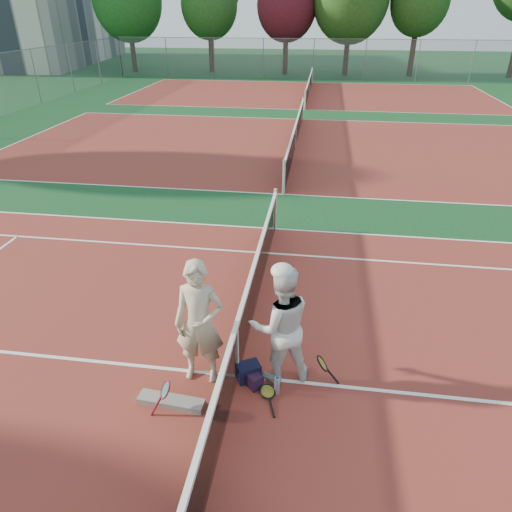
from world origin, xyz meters
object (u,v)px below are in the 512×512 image
(sports_bag_purple, at_px, (253,379))
(racket_spare, at_px, (267,392))
(water_bottle, at_px, (277,385))
(sports_bag_navy, at_px, (248,372))
(player_a, at_px, (199,323))
(player_b, at_px, (281,325))
(racket_red, at_px, (166,397))
(racket_black_held, at_px, (322,370))
(net_main, at_px, (237,351))

(sports_bag_purple, bearing_deg, racket_spare, -32.87)
(water_bottle, bearing_deg, sports_bag_navy, 153.00)
(player_a, height_order, sports_bag_purple, player_a)
(player_b, distance_m, racket_red, 1.92)
(racket_red, height_order, sports_bag_navy, racket_red)
(racket_black_held, distance_m, sports_bag_purple, 1.04)
(player_b, bearing_deg, player_a, -10.05)
(sports_bag_purple, bearing_deg, player_a, 173.09)
(player_a, relative_size, sports_bag_navy, 5.71)
(racket_spare, bearing_deg, player_b, -35.84)
(net_main, xyz_separation_m, racket_spare, (0.51, -0.31, -0.47))
(net_main, relative_size, racket_black_held, 21.68)
(player_b, relative_size, racket_red, 3.62)
(net_main, bearing_deg, water_bottle, -22.35)
(sports_bag_navy, bearing_deg, racket_spare, -40.27)
(racket_red, bearing_deg, racket_black_held, -5.03)
(racket_spare, bearing_deg, water_bottle, -91.31)
(racket_black_held, bearing_deg, player_a, -2.81)
(net_main, bearing_deg, racket_black_held, 1.57)
(racket_spare, bearing_deg, racket_black_held, -85.00)
(net_main, distance_m, player_a, 0.74)
(sports_bag_navy, height_order, sports_bag_purple, sports_bag_navy)
(player_a, height_order, racket_spare, player_a)
(racket_black_held, xyz_separation_m, water_bottle, (-0.65, -0.30, -0.10))
(racket_black_held, relative_size, water_bottle, 1.69)
(racket_spare, bearing_deg, player_a, 57.92)
(racket_red, relative_size, sports_bag_purple, 1.89)
(player_a, bearing_deg, sports_bag_navy, 1.20)
(sports_bag_purple, distance_m, water_bottle, 0.39)
(sports_bag_navy, bearing_deg, player_b, 17.64)
(racket_red, relative_size, sports_bag_navy, 1.50)
(player_b, distance_m, racket_black_held, 0.97)
(net_main, distance_m, racket_red, 1.23)
(racket_red, distance_m, racket_spare, 1.49)
(racket_black_held, relative_size, sports_bag_navy, 1.43)
(player_a, xyz_separation_m, racket_black_held, (1.83, 0.09, -0.76))
(racket_spare, bearing_deg, net_main, 40.10)
(sports_bag_navy, xyz_separation_m, sports_bag_purple, (0.10, -0.13, -0.03))
(racket_spare, distance_m, sports_bag_navy, 0.45)
(racket_red, bearing_deg, water_bottle, -6.32)
(racket_spare, distance_m, sports_bag_purple, 0.29)
(net_main, height_order, water_bottle, net_main)
(player_b, xyz_separation_m, sports_bag_navy, (-0.47, -0.15, -0.83))
(sports_bag_navy, bearing_deg, racket_black_held, 3.14)
(player_a, distance_m, racket_spare, 1.45)
(player_b, height_order, water_bottle, player_b)
(player_a, distance_m, sports_bag_navy, 1.13)
(player_b, bearing_deg, racket_black_held, 153.64)
(player_b, relative_size, sports_bag_navy, 5.45)
(water_bottle, bearing_deg, player_a, 170.10)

